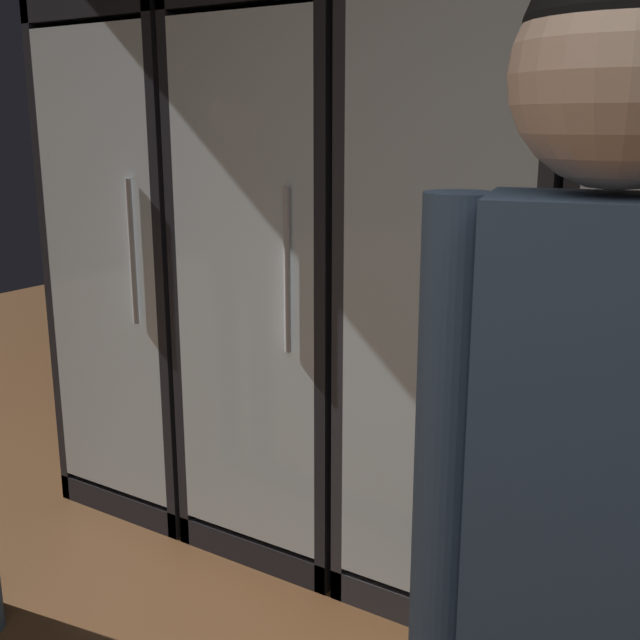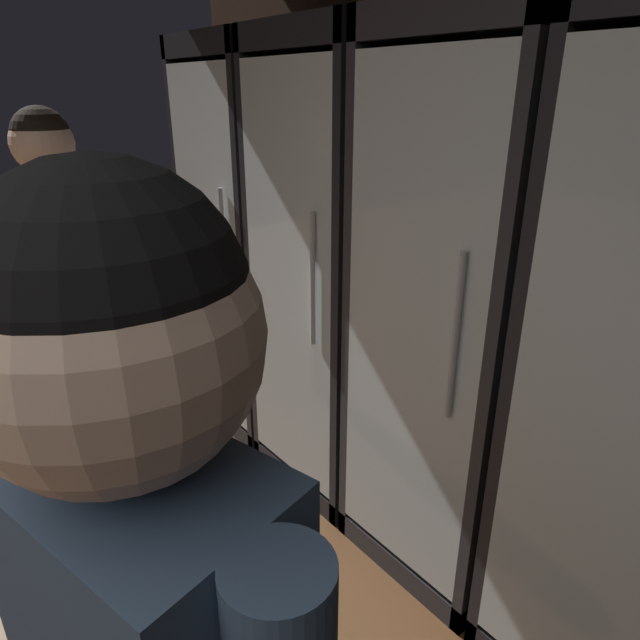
{
  "view_description": "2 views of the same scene",
  "coord_description": "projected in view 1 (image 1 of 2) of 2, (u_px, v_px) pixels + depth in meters",
  "views": [
    {
      "loc": [
        0.11,
        0.48,
        1.49
      ],
      "look_at": [
        -1.15,
        2.45,
        0.9
      ],
      "focal_mm": 43.94,
      "sensor_mm": 36.0,
      "label": 1
    },
    {
      "loc": [
        0.3,
        1.19,
        1.7
      ],
      "look_at": [
        -1.05,
        2.26,
        0.98
      ],
      "focal_mm": 31.32,
      "sensor_mm": 36.0,
      "label": 2
    }
  ],
  "objects": [
    {
      "name": "cooler_left",
      "position": [
        303.0,
        282.0,
        2.75
      ],
      "size": [
        0.62,
        0.63,
        1.93
      ],
      "color": "black",
      "rests_on": "ground"
    },
    {
      "name": "cooler_center",
      "position": [
        476.0,
        304.0,
        2.41
      ],
      "size": [
        0.62,
        0.63,
        1.93
      ],
      "color": "#2B2B30",
      "rests_on": "ground"
    },
    {
      "name": "shopper_far",
      "position": [
        582.0,
        544.0,
        0.87
      ],
      "size": [
        0.37,
        0.22,
        1.67
      ],
      "color": "#384C66",
      "rests_on": "ground"
    },
    {
      "name": "cooler_far_left",
      "position": [
        167.0,
        265.0,
        3.09
      ],
      "size": [
        0.62,
        0.63,
        1.93
      ],
      "color": "black",
      "rests_on": "ground"
    }
  ]
}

